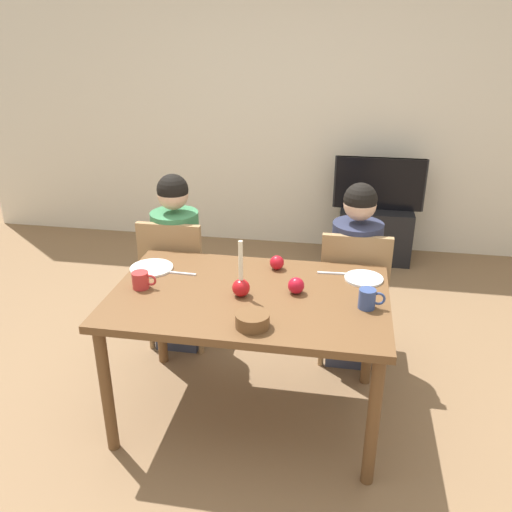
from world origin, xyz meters
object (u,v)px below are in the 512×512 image
object	(u,v)px
tv_stand	(375,234)
tv	(379,184)
chair_left	(176,275)
chair_right	(353,289)
candle_centerpiece	(241,285)
apple_by_left_plate	(277,262)
mug_left	(141,280)
dining_table	(249,308)
apple_near_candle	(296,286)
plate_right	(364,278)
person_right_child	(354,278)
bowl_walnuts	(252,320)
plate_left	(152,268)
person_left_child	(177,265)
mug_right	(368,299)

from	to	relation	value
tv_stand	tv	bearing A→B (deg)	90.00
chair_left	chair_right	distance (m)	1.13
candle_centerpiece	apple_by_left_plate	xyz separation A→B (m)	(0.13, 0.35, -0.02)
chair_right	candle_centerpiece	distance (m)	0.91
chair_right	mug_left	distance (m)	1.30
dining_table	apple_near_candle	bearing A→B (deg)	10.77
tv_stand	plate_right	distance (m)	2.11
chair_right	tv	xyz separation A→B (m)	(0.20, 1.69, 0.20)
plate_right	apple_near_candle	bearing A→B (deg)	-147.42
person_right_child	apple_by_left_plate	distance (m)	0.59
mug_left	apple_near_candle	distance (m)	0.79
tv_stand	plate_right	size ratio (longest dim) A/B	3.12
apple_by_left_plate	apple_near_candle	bearing A→B (deg)	-63.26
chair_right	bowl_walnuts	world-z (taller)	chair_right
dining_table	plate_left	distance (m)	0.63
dining_table	plate_right	size ratio (longest dim) A/B	6.84
person_left_child	bowl_walnuts	xyz separation A→B (m)	(0.67, -0.95, 0.21)
tv	mug_right	size ratio (longest dim) A/B	6.19
person_left_child	tv_stand	xyz separation A→B (m)	(1.32, 1.66, -0.33)
apple_near_candle	person_right_child	bearing A→B (deg)	63.28
chair_left	person_left_child	size ratio (longest dim) A/B	0.77
candle_centerpiece	bowl_walnuts	world-z (taller)	candle_centerpiece
plate_left	mug_left	size ratio (longest dim) A/B	1.84
chair_right	apple_by_left_plate	distance (m)	0.59
mug_right	apple_near_candle	world-z (taller)	mug_right
plate_left	mug_right	size ratio (longest dim) A/B	1.86
person_right_child	mug_left	size ratio (longest dim) A/B	9.10
person_right_child	candle_centerpiece	world-z (taller)	person_right_child
mug_left	apple_by_left_plate	bearing A→B (deg)	27.95
tv	mug_right	bearing A→B (deg)	-93.52
tv_stand	plate_right	bearing A→B (deg)	-94.41
mug_left	apple_by_left_plate	world-z (taller)	mug_left
chair_right	tv	world-z (taller)	tv
mug_right	apple_near_candle	size ratio (longest dim) A/B	1.51
person_right_child	mug_right	size ratio (longest dim) A/B	9.18
tv	candle_centerpiece	world-z (taller)	candle_centerpiece
dining_table	tv_stand	distance (m)	2.45
tv	apple_by_left_plate	size ratio (longest dim) A/B	9.93
tv	mug_right	xyz separation A→B (m)	(-0.14, -2.35, 0.09)
person_left_child	apple_near_candle	bearing A→B (deg)	-35.82
person_right_child	apple_by_left_plate	world-z (taller)	person_right_child
dining_table	tv	distance (m)	2.41
chair_left	candle_centerpiece	distance (m)	0.90
person_left_child	bowl_walnuts	size ratio (longest dim) A/B	7.52
chair_left	plate_left	size ratio (longest dim) A/B	3.79
plate_left	person_right_child	bearing A→B (deg)	21.77
dining_table	plate_right	distance (m)	0.64
tv_stand	candle_centerpiece	world-z (taller)	candle_centerpiece
plate_left	mug_left	xyz separation A→B (m)	(0.03, -0.23, 0.04)
chair_right	chair_left	bearing A→B (deg)	180.00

